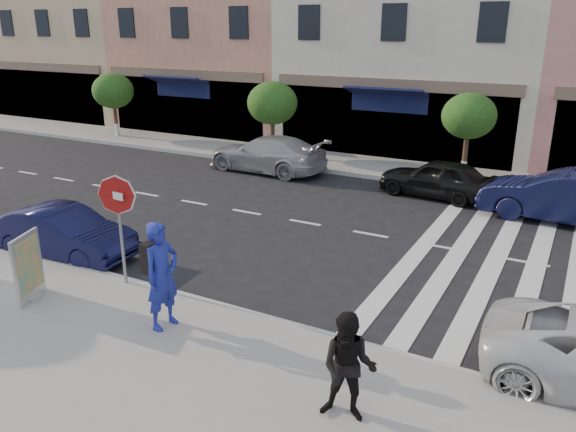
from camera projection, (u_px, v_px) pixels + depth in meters
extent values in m
plane|color=black|center=(226.00, 274.00, 12.87)|extent=(120.00, 120.00, 0.00)
cube|color=gray|center=(104.00, 350.00, 9.73)|extent=(60.00, 4.50, 0.15)
cube|color=gray|center=(386.00, 168.00, 21.99)|extent=(60.00, 3.00, 0.15)
cube|color=tan|center=(86.00, 15.00, 35.00)|extent=(12.00, 9.00, 12.00)
cube|color=beige|center=(426.00, 23.00, 25.45)|extent=(11.00, 9.00, 11.00)
cylinder|color=#473323|center=(116.00, 119.00, 27.85)|extent=(0.18, 0.18, 1.65)
cylinder|color=silver|center=(117.00, 129.00, 28.02)|extent=(0.20, 0.20, 0.60)
ellipsoid|color=#184614|center=(113.00, 91.00, 27.41)|extent=(2.00, 2.00, 1.70)
cylinder|color=#473323|center=(273.00, 136.00, 23.80)|extent=(0.18, 0.18, 1.60)
cylinder|color=silver|center=(273.00, 147.00, 23.96)|extent=(0.20, 0.20, 0.60)
ellipsoid|color=#184614|center=(272.00, 103.00, 23.35)|extent=(2.10, 2.10, 1.79)
cylinder|color=#473323|center=(465.00, 154.00, 20.17)|extent=(0.18, 0.18, 1.71)
cylinder|color=silver|center=(463.00, 169.00, 20.35)|extent=(0.20, 0.20, 0.60)
ellipsoid|color=#184614|center=(469.00, 116.00, 19.72)|extent=(1.90, 1.90, 1.62)
cylinder|color=gray|center=(121.00, 235.00, 11.75)|extent=(0.07, 0.07, 2.17)
cylinder|color=white|center=(117.00, 195.00, 11.45)|extent=(0.85, 0.08, 0.85)
cylinder|color=#9E1411|center=(116.00, 195.00, 11.44)|extent=(0.79, 0.09, 0.79)
cube|color=white|center=(115.00, 196.00, 11.41)|extent=(0.44, 0.06, 0.16)
imported|color=navy|center=(162.00, 276.00, 10.04)|extent=(0.55, 0.78, 2.02)
imported|color=black|center=(349.00, 368.00, 7.69)|extent=(0.90, 0.76, 1.62)
cube|color=beige|center=(33.00, 298.00, 11.37)|extent=(0.41, 0.41, 0.04)
cube|color=beige|center=(28.00, 267.00, 11.15)|extent=(0.38, 0.87, 1.39)
cube|color=#D88C3F|center=(30.00, 265.00, 11.13)|extent=(0.28, 0.71, 1.07)
imported|color=black|center=(64.00, 233.00, 13.68)|extent=(3.79, 1.56, 1.22)
imported|color=#9A9BA0|center=(267.00, 154.00, 21.63)|extent=(4.90, 2.24, 1.39)
imported|color=black|center=(437.00, 178.00, 18.42)|extent=(3.91, 1.93, 1.28)
imported|color=black|center=(565.00, 197.00, 16.01)|extent=(4.74, 2.00, 1.52)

